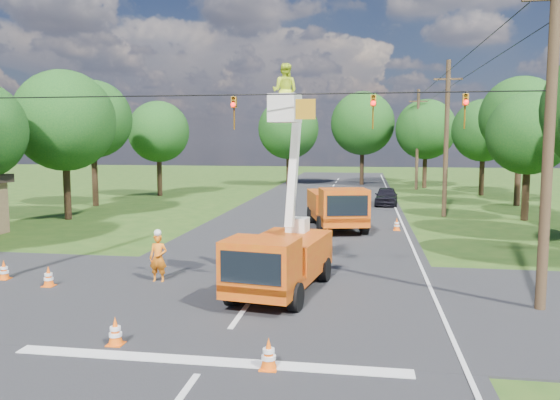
% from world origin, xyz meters
% --- Properties ---
extents(ground, '(140.00, 140.00, 0.00)m').
position_xyz_m(ground, '(0.00, 20.00, 0.00)').
color(ground, '#264A16').
rests_on(ground, ground).
extents(road_main, '(12.00, 100.00, 0.06)m').
position_xyz_m(road_main, '(0.00, 20.00, 0.00)').
color(road_main, black).
rests_on(road_main, ground).
extents(road_cross, '(56.00, 10.00, 0.07)m').
position_xyz_m(road_cross, '(0.00, 2.00, 0.00)').
color(road_cross, black).
rests_on(road_cross, ground).
extents(stop_bar, '(9.00, 0.45, 0.02)m').
position_xyz_m(stop_bar, '(0.00, -3.20, 0.00)').
color(stop_bar, silver).
rests_on(stop_bar, ground).
extents(edge_line, '(0.12, 90.00, 0.02)m').
position_xyz_m(edge_line, '(5.60, 20.00, 0.00)').
color(edge_line, silver).
rests_on(edge_line, ground).
extents(bucket_truck, '(2.95, 5.87, 7.34)m').
position_xyz_m(bucket_truck, '(0.77, 2.49, 1.58)').
color(bucket_truck, red).
rests_on(bucket_truck, ground).
extents(second_truck, '(3.81, 6.89, 2.44)m').
position_xyz_m(second_truck, '(1.87, 15.68, 1.27)').
color(second_truck, red).
rests_on(second_truck, ground).
extents(ground_worker, '(0.63, 0.42, 1.72)m').
position_xyz_m(ground_worker, '(-3.65, 3.26, 0.86)').
color(ground_worker, orange).
rests_on(ground_worker, ground).
extents(distant_car, '(1.93, 4.25, 1.41)m').
position_xyz_m(distant_car, '(5.00, 27.63, 0.71)').
color(distant_car, black).
rests_on(distant_car, ground).
extents(traffic_cone_0, '(0.38, 0.38, 0.71)m').
position_xyz_m(traffic_cone_0, '(-2.45, -2.56, 0.36)').
color(traffic_cone_0, '#FF5E0D').
rests_on(traffic_cone_0, ground).
extents(traffic_cone_1, '(0.38, 0.38, 0.71)m').
position_xyz_m(traffic_cone_1, '(1.42, -3.36, 0.36)').
color(traffic_cone_1, '#FF5E0D').
rests_on(traffic_cone_1, ground).
extents(traffic_cone_2, '(0.38, 0.38, 0.71)m').
position_xyz_m(traffic_cone_2, '(1.11, 6.47, 0.36)').
color(traffic_cone_2, '#FF5E0D').
rests_on(traffic_cone_2, ground).
extents(traffic_cone_3, '(0.38, 0.38, 0.71)m').
position_xyz_m(traffic_cone_3, '(1.62, 11.69, 0.36)').
color(traffic_cone_3, '#FF5E0D').
rests_on(traffic_cone_3, ground).
extents(traffic_cone_4, '(0.38, 0.38, 0.71)m').
position_xyz_m(traffic_cone_4, '(-7.07, 2.07, 0.36)').
color(traffic_cone_4, '#FF5E0D').
rests_on(traffic_cone_4, ground).
extents(traffic_cone_5, '(0.38, 0.38, 0.71)m').
position_xyz_m(traffic_cone_5, '(-9.16, 2.69, 0.36)').
color(traffic_cone_5, '#FF5E0D').
rests_on(traffic_cone_5, ground).
extents(traffic_cone_7, '(0.38, 0.38, 0.71)m').
position_xyz_m(traffic_cone_7, '(5.14, 15.65, 0.36)').
color(traffic_cone_7, '#FF5E0D').
rests_on(traffic_cone_7, ground).
extents(pole_right_near, '(1.80, 0.30, 10.00)m').
position_xyz_m(pole_right_near, '(8.50, 2.00, 5.11)').
color(pole_right_near, '#4C3823').
rests_on(pole_right_near, ground).
extents(pole_right_mid, '(1.80, 0.30, 10.00)m').
position_xyz_m(pole_right_mid, '(8.50, 22.00, 5.11)').
color(pole_right_mid, '#4C3823').
rests_on(pole_right_mid, ground).
extents(pole_right_far, '(1.80, 0.30, 10.00)m').
position_xyz_m(pole_right_far, '(8.50, 42.00, 5.11)').
color(pole_right_far, '#4C3823').
rests_on(pole_right_far, ground).
extents(signal_span, '(18.00, 0.29, 1.07)m').
position_xyz_m(signal_span, '(2.23, 1.99, 5.88)').
color(signal_span, black).
rests_on(signal_span, ground).
extents(tree_left_d, '(6.20, 6.20, 9.24)m').
position_xyz_m(tree_left_d, '(-15.00, 17.00, 6.12)').
color(tree_left_d, '#382616').
rests_on(tree_left_d, ground).
extents(tree_left_e, '(5.80, 5.80, 9.41)m').
position_xyz_m(tree_left_e, '(-16.80, 24.00, 6.49)').
color(tree_left_e, '#382616').
rests_on(tree_left_e, ground).
extents(tree_left_f, '(5.40, 5.40, 8.40)m').
position_xyz_m(tree_left_f, '(-14.80, 32.00, 5.69)').
color(tree_left_f, '#382616').
rests_on(tree_left_f, ground).
extents(tree_right_c, '(5.00, 5.00, 7.83)m').
position_xyz_m(tree_right_c, '(13.20, 21.00, 5.31)').
color(tree_right_c, '#382616').
rests_on(tree_right_c, ground).
extents(tree_right_d, '(6.00, 6.00, 9.70)m').
position_xyz_m(tree_right_d, '(14.80, 29.00, 6.68)').
color(tree_right_d, '#382616').
rests_on(tree_right_d, ground).
extents(tree_right_e, '(5.60, 5.60, 8.63)m').
position_xyz_m(tree_right_e, '(13.80, 37.00, 5.81)').
color(tree_right_e, '#382616').
rests_on(tree_right_e, ground).
extents(tree_far_a, '(6.60, 6.60, 9.50)m').
position_xyz_m(tree_far_a, '(-5.00, 45.00, 6.19)').
color(tree_far_a, '#382616').
rests_on(tree_far_a, ground).
extents(tree_far_b, '(7.00, 7.00, 10.32)m').
position_xyz_m(tree_far_b, '(3.00, 47.00, 6.81)').
color(tree_far_b, '#382616').
rests_on(tree_far_b, ground).
extents(tree_far_c, '(6.20, 6.20, 9.18)m').
position_xyz_m(tree_far_c, '(9.50, 44.00, 6.06)').
color(tree_far_c, '#382616').
rests_on(tree_far_c, ground).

